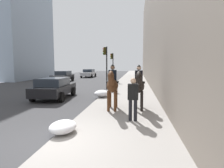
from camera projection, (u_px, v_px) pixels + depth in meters
name	position (u px, v px, depth m)	size (l,w,h in m)	color
sidewalk_slab	(114.00, 147.00, 5.22)	(120.00, 3.86, 0.12)	gray
glass_office_tower	(5.00, 0.00, 29.49)	(12.00, 10.00, 24.77)	#8C9EB2
mounted_horse_near	(112.00, 85.00, 9.22)	(2.15, 0.63, 2.24)	#4C2B16
mounted_horse_far	(139.00, 85.00, 9.28)	(2.15, 0.60, 2.21)	black
pedestrian_greeting	(133.00, 96.00, 7.37)	(0.29, 0.42, 1.70)	black
car_near_lane	(54.00, 88.00, 12.92)	(4.22, 2.24, 1.44)	black
car_mid_lane	(63.00, 76.00, 25.52)	(3.96, 2.16, 1.44)	black
car_far_lane	(89.00, 73.00, 34.29)	(4.39, 2.15, 1.44)	silver
traffic_light_near_curb	(106.00, 61.00, 17.54)	(0.20, 0.44, 3.96)	black
traffic_light_far_curb	(112.00, 63.00, 24.19)	(0.20, 0.44, 3.76)	black
snow_pile_near	(63.00, 127.00, 6.18)	(1.10, 0.85, 0.38)	white
snow_pile_far	(102.00, 93.00, 13.03)	(1.30, 1.00, 0.45)	white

